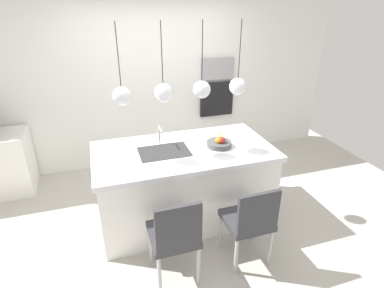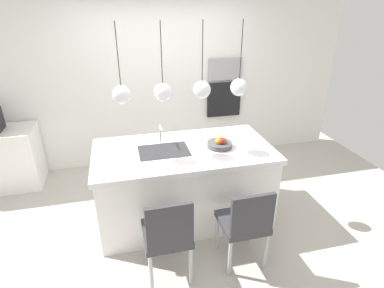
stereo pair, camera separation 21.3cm
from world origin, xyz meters
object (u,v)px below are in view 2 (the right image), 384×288
Objects in this scene: microwave at (225,69)px; chair_near at (168,234)px; oven at (224,99)px; fruit_bowl at (220,144)px; chair_middle at (245,222)px.

microwave reaches higher than chair_near.
fruit_bowl is at bearing -110.47° from oven.
fruit_bowl is 0.31× the size of chair_near.
fruit_bowl reaches higher than chair_middle.
oven is (0.00, 0.00, -0.50)m from microwave.
microwave reaches higher than chair_middle.
microwave is 0.96× the size of oven.
microwave is at bearing 61.09° from chair_near.
microwave is 2.73m from chair_middle.
fruit_bowl is 0.51× the size of oven.
fruit_bowl is at bearing -110.47° from microwave.
chair_near is 0.76m from chair_middle.
microwave reaches higher than oven.
fruit_bowl is 0.96m from chair_middle.
chair_near is (-1.37, -2.49, -0.94)m from microwave.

